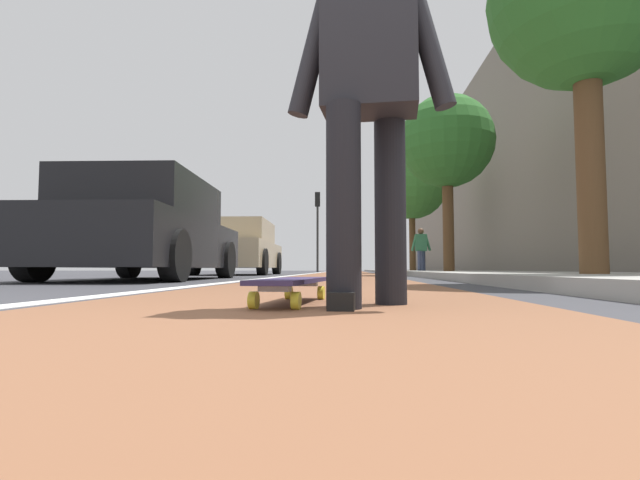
{
  "coord_description": "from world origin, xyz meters",
  "views": [
    {
      "loc": [
        -0.83,
        -0.23,
        0.16
      ],
      "look_at": [
        12.65,
        0.66,
        1.01
      ],
      "focal_mm": 26.08,
      "sensor_mm": 36.0,
      "label": 1
    }
  ],
  "objects_px": {
    "skateboard": "(292,283)",
    "skater_person": "(369,86)",
    "pedestrian_distant": "(421,248)",
    "parked_car_mid": "(239,249)",
    "street_tree_far": "(412,183)",
    "parked_car_near": "(147,232)",
    "traffic_light": "(318,217)",
    "street_tree_mid": "(447,142)"
  },
  "relations": [
    {
      "from": "skateboard",
      "to": "skater_person",
      "type": "xyz_separation_m",
      "value": [
        -0.15,
        -0.35,
        0.84
      ]
    },
    {
      "from": "pedestrian_distant",
      "to": "parked_car_mid",
      "type": "bearing_deg",
      "value": 113.5
    },
    {
      "from": "skater_person",
      "to": "street_tree_far",
      "type": "relative_size",
      "value": 0.32
    },
    {
      "from": "street_tree_far",
      "to": "skater_person",
      "type": "bearing_deg",
      "value": 171.91
    },
    {
      "from": "parked_car_near",
      "to": "traffic_light",
      "type": "height_order",
      "value": "traffic_light"
    },
    {
      "from": "parked_car_near",
      "to": "pedestrian_distant",
      "type": "xyz_separation_m",
      "value": [
        8.6,
        -5.3,
        0.15
      ]
    },
    {
      "from": "skater_person",
      "to": "parked_car_mid",
      "type": "xyz_separation_m",
      "value": [
        10.97,
        3.22,
        -0.21
      ]
    },
    {
      "from": "street_tree_mid",
      "to": "street_tree_far",
      "type": "distance_m",
      "value": 6.92
    },
    {
      "from": "skateboard",
      "to": "skater_person",
      "type": "relative_size",
      "value": 0.52
    },
    {
      "from": "traffic_light",
      "to": "street_tree_far",
      "type": "relative_size",
      "value": 0.87
    },
    {
      "from": "parked_car_near",
      "to": "pedestrian_distant",
      "type": "height_order",
      "value": "pedestrian_distant"
    },
    {
      "from": "parked_car_near",
      "to": "street_tree_mid",
      "type": "bearing_deg",
      "value": -46.11
    },
    {
      "from": "street_tree_mid",
      "to": "parked_car_near",
      "type": "bearing_deg",
      "value": 133.89
    },
    {
      "from": "traffic_light",
      "to": "pedestrian_distant",
      "type": "height_order",
      "value": "traffic_light"
    },
    {
      "from": "street_tree_far",
      "to": "pedestrian_distant",
      "type": "bearing_deg",
      "value": 176.89
    },
    {
      "from": "parked_car_mid",
      "to": "skater_person",
      "type": "bearing_deg",
      "value": -163.65
    },
    {
      "from": "skateboard",
      "to": "street_tree_far",
      "type": "bearing_deg",
      "value": -9.31
    },
    {
      "from": "pedestrian_distant",
      "to": "traffic_light",
      "type": "bearing_deg",
      "value": 21.52
    },
    {
      "from": "parked_car_near",
      "to": "parked_car_mid",
      "type": "height_order",
      "value": "parked_car_mid"
    },
    {
      "from": "skater_person",
      "to": "parked_car_near",
      "type": "xyz_separation_m",
      "value": [
        4.73,
        3.09,
        -0.23
      ]
    },
    {
      "from": "skater_person",
      "to": "skateboard",
      "type": "bearing_deg",
      "value": 66.73
    },
    {
      "from": "skater_person",
      "to": "parked_car_mid",
      "type": "relative_size",
      "value": 0.36
    },
    {
      "from": "pedestrian_distant",
      "to": "parked_car_near",
      "type": "bearing_deg",
      "value": 148.35
    },
    {
      "from": "parked_car_near",
      "to": "parked_car_mid",
      "type": "relative_size",
      "value": 0.94
    },
    {
      "from": "skateboard",
      "to": "street_tree_mid",
      "type": "bearing_deg",
      "value": -15.59
    },
    {
      "from": "traffic_light",
      "to": "street_tree_mid",
      "type": "bearing_deg",
      "value": -162.58
    },
    {
      "from": "skateboard",
      "to": "traffic_light",
      "type": "height_order",
      "value": "traffic_light"
    },
    {
      "from": "skateboard",
      "to": "skater_person",
      "type": "distance_m",
      "value": 0.92
    },
    {
      "from": "pedestrian_distant",
      "to": "skater_person",
      "type": "bearing_deg",
      "value": 170.58
    },
    {
      "from": "street_tree_far",
      "to": "skateboard",
      "type": "bearing_deg",
      "value": 170.69
    },
    {
      "from": "skater_person",
      "to": "traffic_light",
      "type": "bearing_deg",
      "value": 4.61
    },
    {
      "from": "street_tree_mid",
      "to": "pedestrian_distant",
      "type": "distance_m",
      "value": 4.19
    },
    {
      "from": "traffic_light",
      "to": "pedestrian_distant",
      "type": "relative_size",
      "value": 2.99
    },
    {
      "from": "parked_car_mid",
      "to": "street_tree_mid",
      "type": "xyz_separation_m",
      "value": [
        -0.95,
        -5.63,
        2.69
      ]
    },
    {
      "from": "parked_car_near",
      "to": "street_tree_far",
      "type": "distance_m",
      "value": 13.71
    },
    {
      "from": "skater_person",
      "to": "traffic_light",
      "type": "xyz_separation_m",
      "value": [
        23.81,
        1.92,
        2.13
      ]
    },
    {
      "from": "skater_person",
      "to": "pedestrian_distant",
      "type": "relative_size",
      "value": 1.1
    },
    {
      "from": "skateboard",
      "to": "parked_car_near",
      "type": "relative_size",
      "value": 0.2
    },
    {
      "from": "traffic_light",
      "to": "street_tree_mid",
      "type": "distance_m",
      "value": 14.46
    },
    {
      "from": "traffic_light",
      "to": "street_tree_far",
      "type": "height_order",
      "value": "street_tree_far"
    },
    {
      "from": "parked_car_mid",
      "to": "street_tree_mid",
      "type": "distance_m",
      "value": 6.31
    },
    {
      "from": "skater_person",
      "to": "pedestrian_distant",
      "type": "distance_m",
      "value": 13.51
    }
  ]
}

